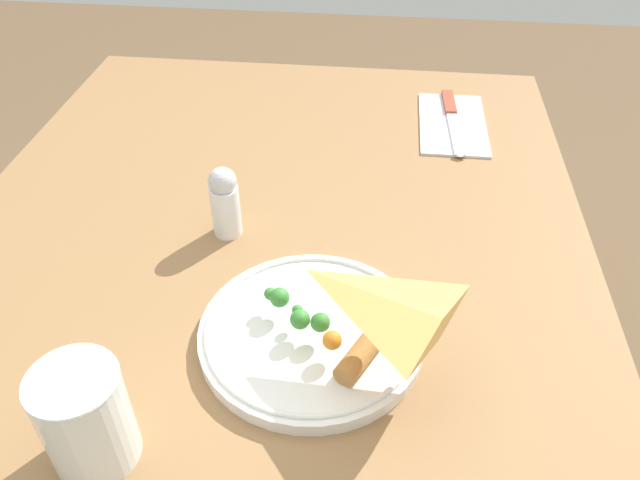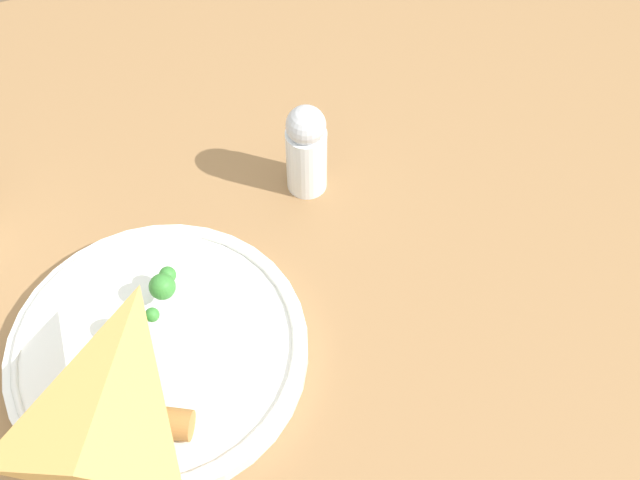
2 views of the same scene
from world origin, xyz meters
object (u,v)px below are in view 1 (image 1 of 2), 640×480
(dining_table, at_px, (262,324))
(plate_pizza, at_px, (312,330))
(milk_glass, at_px, (86,419))
(napkin_folded, at_px, (452,124))
(butter_knife, at_px, (452,118))
(salt_shaker, at_px, (225,202))

(dining_table, bearing_deg, plate_pizza, 37.54)
(dining_table, distance_m, milk_glass, 0.32)
(napkin_folded, bearing_deg, milk_glass, -28.37)
(milk_glass, xyz_separation_m, butter_knife, (-0.67, 0.36, -0.05))
(plate_pizza, bearing_deg, dining_table, -142.46)
(butter_knife, bearing_deg, milk_glass, -30.84)
(dining_table, xyz_separation_m, napkin_folded, (-0.40, 0.26, 0.10))
(salt_shaker, bearing_deg, milk_glass, -7.74)
(milk_glass, distance_m, butter_knife, 0.77)
(butter_knife, height_order, salt_shaker, salt_shaker)
(plate_pizza, bearing_deg, butter_knife, 160.97)
(plate_pizza, relative_size, butter_knife, 1.11)
(salt_shaker, bearing_deg, butter_knife, 137.45)
(plate_pizza, xyz_separation_m, salt_shaker, (-0.17, -0.13, 0.04))
(napkin_folded, xyz_separation_m, salt_shaker, (0.33, -0.31, 0.05))
(milk_glass, distance_m, napkin_folded, 0.76)
(plate_pizza, relative_size, salt_shaker, 2.47)
(plate_pizza, height_order, milk_glass, milk_glass)
(butter_knife, bearing_deg, salt_shaker, -45.48)
(napkin_folded, relative_size, butter_knife, 0.94)
(dining_table, xyz_separation_m, salt_shaker, (-0.07, -0.05, 0.15))
(plate_pizza, height_order, salt_shaker, salt_shaker)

